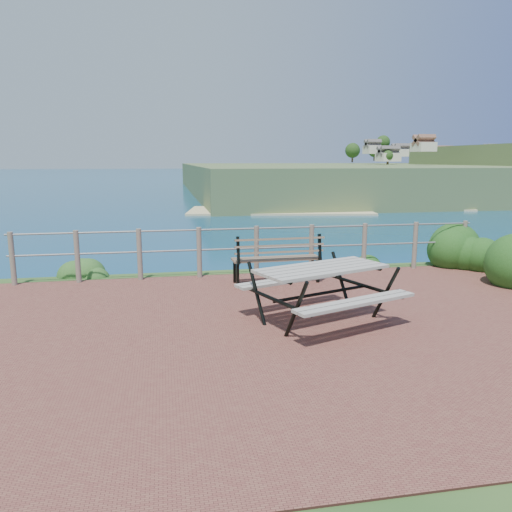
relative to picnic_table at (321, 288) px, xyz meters
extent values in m
cube|color=brown|center=(-0.37, -0.29, -0.51)|extent=(10.00, 7.00, 0.12)
plane|color=navy|center=(-0.37, 199.71, -0.51)|extent=(1200.00, 1200.00, 0.00)
cylinder|color=#6B5B4C|center=(-4.97, 3.06, 0.01)|extent=(0.10, 0.10, 1.00)
cylinder|color=#6B5B4C|center=(-3.82, 3.06, 0.01)|extent=(0.10, 0.10, 1.00)
cylinder|color=#6B5B4C|center=(-2.67, 3.06, 0.01)|extent=(0.10, 0.10, 1.00)
cylinder|color=#6B5B4C|center=(-1.52, 3.06, 0.01)|extent=(0.10, 0.10, 1.00)
cylinder|color=#6B5B4C|center=(-0.37, 3.06, 0.01)|extent=(0.10, 0.10, 1.00)
cylinder|color=#6B5B4C|center=(0.78, 3.06, 0.01)|extent=(0.10, 0.10, 1.00)
cylinder|color=#6B5B4C|center=(1.93, 3.06, 0.01)|extent=(0.10, 0.10, 1.00)
cylinder|color=#6B5B4C|center=(3.08, 3.06, 0.01)|extent=(0.10, 0.10, 1.00)
cylinder|color=#6B5B4C|center=(4.23, 3.06, 0.01)|extent=(0.10, 0.10, 1.00)
cylinder|color=slate|center=(-0.37, 3.06, 0.46)|extent=(9.40, 0.04, 0.04)
cylinder|color=slate|center=(-0.37, 3.06, 0.06)|extent=(9.40, 0.04, 0.04)
cube|color=#445B2D|center=(139.63, 209.71, -6.51)|extent=(260.00, 180.00, 12.00)
cube|color=#A09A8F|center=(0.00, 0.00, 0.29)|extent=(2.05, 1.40, 0.04)
cube|color=#A09A8F|center=(0.00, 0.00, -0.03)|extent=(1.87, 0.92, 0.04)
cube|color=#A09A8F|center=(0.00, 0.00, -0.03)|extent=(1.87, 0.92, 0.04)
cylinder|color=black|center=(0.00, 0.00, -0.08)|extent=(1.54, 0.62, 0.05)
cube|color=brown|center=(-0.12, 2.36, -0.03)|extent=(1.69, 0.47, 0.04)
cube|color=brown|center=(-0.12, 2.36, 0.26)|extent=(1.68, 0.18, 0.38)
cube|color=black|center=(-0.12, 2.36, -0.26)|extent=(0.05, 0.06, 0.46)
cube|color=black|center=(-0.12, 2.36, -0.26)|extent=(0.05, 0.06, 0.46)
cube|color=black|center=(-0.12, 2.36, -0.26)|extent=(0.05, 0.06, 0.46)
cube|color=black|center=(-0.12, 2.36, -0.26)|extent=(0.05, 0.06, 0.46)
ellipsoid|color=#194214|center=(4.08, 3.02, -0.51)|extent=(1.21, 1.21, 1.72)
ellipsoid|color=#245A22|center=(-3.80, 3.73, -0.51)|extent=(0.74, 0.74, 0.46)
ellipsoid|color=#194214|center=(2.18, 3.41, -0.51)|extent=(0.67, 0.67, 0.38)
camera|label=1|loc=(-2.18, -6.65, 1.82)|focal=35.00mm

